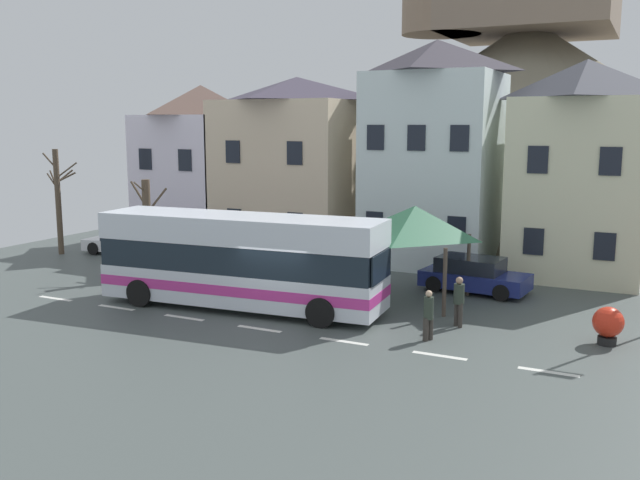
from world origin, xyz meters
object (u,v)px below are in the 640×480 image
Objects in this scene: pedestrian_01 at (428,315)px; bare_tree_00 at (147,227)px; townhouse_02 at (435,154)px; townhouse_03 at (581,168)px; pedestrian_00 at (459,298)px; bare_tree_01 at (58,200)px; townhouse_01 at (297,164)px; harbour_buoy at (608,324)px; parked_car_03 at (129,242)px; parked_car_00 at (473,275)px; public_bench at (475,280)px; townhouse_00 at (203,164)px; transit_bus at (241,262)px; hilltop_castle at (525,110)px; parked_car_02 at (214,248)px; bus_shelter at (415,222)px.

bare_tree_00 is (-13.50, 3.29, 1.39)m from pedestrian_01.
townhouse_02 is 13.48m from bare_tree_00.
townhouse_03 is 18.97m from bare_tree_00.
bare_tree_00 is at bearing 173.97° from pedestrian_00.
townhouse_02 is 18.81m from bare_tree_01.
townhouse_01 is 14.06m from townhouse_03.
pedestrian_00 is 1.43× the size of harbour_buoy.
parked_car_03 is 19.12m from pedestrian_00.
bare_tree_01 is (-17.61, -6.16, -2.39)m from townhouse_02.
pedestrian_00 reaches higher than parked_car_00.
public_bench is at bearing 36.82° from parked_car_00.
harbour_buoy is at bearing -79.20° from townhouse_03.
townhouse_00 is at bearing 177.75° from townhouse_02.
parked_car_03 is (-10.76, 6.36, -1.08)m from transit_bus.
townhouse_02 reaches higher than public_bench.
townhouse_01 is 0.21× the size of hilltop_castle.
parked_car_03 is at bearing -165.87° from townhouse_03.
townhouse_02 is 2.41× the size of parked_car_00.
townhouse_00 is at bearing -123.75° from hilltop_castle.
townhouse_01 is 7.70m from townhouse_02.
parked_car_02 is (-5.73, 6.60, -1.04)m from transit_bus.
transit_bus is (-4.11, -32.38, -5.80)m from hilltop_castle.
parked_car_02 is at bearing -154.83° from townhouse_02.
townhouse_01 is at bearing 34.56° from bare_tree_01.
parked_car_00 is at bearing -57.17° from townhouse_02.
public_bench is at bearing -6.46° from parked_car_02.
townhouse_00 reaches higher than parked_car_00.
townhouse_01 is 1.68× the size of bare_tree_01.
bus_shelter is 0.79× the size of parked_car_03.
harbour_buoy is at bearing -75.54° from hilltop_castle.
townhouse_00 is 15.38m from transit_bus.
bare_tree_00 is 7.90m from bare_tree_01.
townhouse_02 reaches higher than harbour_buoy.
townhouse_02 reaches higher than bus_shelter.
bare_tree_01 reaches higher than parked_car_03.
pedestrian_00 is (7.62, 1.12, -0.74)m from transit_bus.
public_bench is at bearing 3.45° from bare_tree_01.
townhouse_01 is 6.66m from parked_car_02.
parked_car_00 is (1.70, 2.36, -2.30)m from bus_shelter.
harbour_buoy is at bearing 162.58° from parked_car_03.
townhouse_00 is 7.99m from bare_tree_01.
hilltop_castle is at bearing 102.46° from parked_car_00.
bare_tree_00 is at bearing -174.26° from bus_shelter.
townhouse_02 is at bearing 19.27° from bare_tree_01.
parked_car_02 is (4.06, -4.97, -3.66)m from townhouse_00.
public_bench is at bearing 14.94° from bare_tree_00.
pedestrian_01 is at bearing -84.73° from hilltop_castle.
parked_car_00 is 1.01× the size of bare_tree_00.
hilltop_castle is at bearing 78.55° from transit_bus.
transit_bus reaches higher than pedestrian_01.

